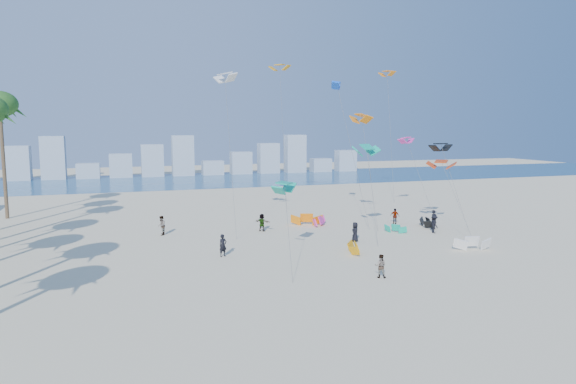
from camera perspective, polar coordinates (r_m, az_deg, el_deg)
name	(u,v)px	position (r m, az deg, el deg)	size (l,w,h in m)	color
ground	(325,306)	(29.85, 4.16, -12.61)	(220.00, 220.00, 0.00)	beige
ocean	(182,180)	(99.05, -11.79, 1.27)	(220.00, 220.00, 0.00)	navy
kitesurfer_near	(223,245)	(40.56, -7.30, -5.96)	(0.65, 0.43, 1.78)	black
kitesurfer_mid	(380,266)	(35.36, 10.32, -8.15)	(0.78, 0.61, 1.61)	gray
kitesurfers_far	(327,224)	(49.34, 4.36, -3.55)	(26.92, 9.22, 1.93)	black
grounded_kites	(372,229)	(49.51, 9.42, -4.08)	(14.04, 16.53, 1.06)	orange
flying_kites	(348,113)	(53.51, 6.79, 8.78)	(28.86, 36.73, 18.50)	#0EA989
distant_skyline	(170,161)	(108.60, -13.04, 3.39)	(85.00, 3.00, 8.40)	#9EADBF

